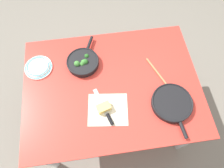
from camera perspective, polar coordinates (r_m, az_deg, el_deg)
The scene contains 9 objects.
ground_plane at distance 2.19m, azimuth 0.00°, elevation -8.53°, with size 14.00×14.00×0.00m, color slate.
dining_table_red at distance 1.57m, azimuth 0.00°, elevation -1.43°, with size 1.33×0.98×0.74m.
skillet_broccoli at distance 1.58m, azimuth -8.32°, elevation 6.24°, with size 0.25×0.36×0.07m.
skillet_eggs at distance 1.49m, azimuth 16.75°, elevation -5.26°, with size 0.29×0.40×0.05m.
wooden_spoon at distance 1.56m, azimuth 15.05°, elevation 0.24°, with size 0.18×0.39×0.02m.
parchment_sheet at distance 1.43m, azimuth -1.19°, elevation -7.26°, with size 0.31×0.27×0.00m.
grater_knife at distance 1.42m, azimuth -1.76°, elevation -7.86°, with size 0.12×0.29×0.02m.
cheese_block at distance 1.41m, azimuth -2.36°, elevation -6.75°, with size 0.11×0.09×0.05m.
dinner_plate_stack at distance 1.66m, azimuth -20.31°, elevation 4.56°, with size 0.22×0.22×0.03m.
Camera 1 is at (0.09, 0.63, 2.10)m, focal length 32.00 mm.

